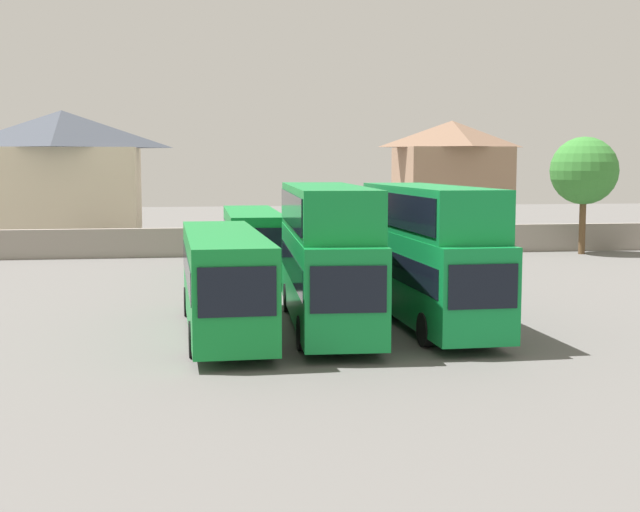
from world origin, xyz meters
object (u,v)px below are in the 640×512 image
(bus_1, at_px, (224,276))
(bus_5, at_px, (337,238))
(bus_2, at_px, (326,248))
(house_terrace_left, at_px, (63,176))
(bus_3, at_px, (429,248))
(tree_left_of_lot, at_px, (584,171))
(bus_4, at_px, (252,239))
(house_terrace_centre, at_px, (451,179))

(bus_1, height_order, bus_5, bus_1)
(bus_2, relative_size, house_terrace_left, 1.07)
(bus_2, bearing_deg, bus_3, 89.37)
(bus_1, height_order, tree_left_of_lot, tree_left_of_lot)
(house_terrace_left, bearing_deg, bus_2, -68.73)
(bus_1, height_order, bus_3, bus_3)
(bus_4, height_order, house_terrace_centre, house_terrace_centre)
(bus_1, xyz_separation_m, bus_5, (6.42, 14.65, -0.00))
(bus_2, relative_size, bus_3, 1.09)
(bus_2, xyz_separation_m, bus_4, (-1.56, 14.88, -0.90))
(bus_4, distance_m, bus_5, 4.41)
(house_terrace_centre, xyz_separation_m, tree_left_of_lot, (4.85, -12.64, 0.70))
(bus_4, xyz_separation_m, house_terrace_centre, (16.78, 20.28, 2.67))
(bus_4, bearing_deg, bus_2, 6.57)
(bus_1, xyz_separation_m, tree_left_of_lot, (23.69, 22.96, 3.31))
(bus_5, relative_size, tree_left_of_lot, 1.61)
(bus_1, height_order, bus_4, bus_1)
(bus_1, bearing_deg, house_terrace_centre, 150.70)
(bus_3, bearing_deg, bus_5, -178.01)
(bus_4, height_order, house_terrace_left, house_terrace_left)
(bus_3, bearing_deg, bus_1, -89.52)
(house_terrace_centre, distance_m, tree_left_of_lot, 13.56)
(bus_4, bearing_deg, bus_3, 19.59)
(bus_3, bearing_deg, bus_2, -94.85)
(bus_3, height_order, tree_left_of_lot, tree_left_of_lot)
(tree_left_of_lot, bearing_deg, house_terrace_centre, 111.00)
(bus_1, height_order, house_terrace_centre, house_terrace_centre)
(bus_3, height_order, bus_4, bus_3)
(bus_1, distance_m, house_terrace_left, 37.18)
(bus_2, distance_m, house_terrace_left, 37.85)
(bus_5, xyz_separation_m, tree_left_of_lot, (17.28, 8.32, 3.32))
(bus_5, bearing_deg, house_terrace_centre, 152.78)
(bus_3, distance_m, bus_4, 15.99)
(bus_2, height_order, bus_5, bus_2)
(bus_1, relative_size, bus_3, 1.09)
(bus_2, distance_m, bus_4, 14.98)
(bus_3, bearing_deg, house_terrace_centre, 160.51)
(bus_5, distance_m, house_terrace_centre, 24.51)
(house_terrace_centre, bearing_deg, bus_5, -120.65)
(bus_3, relative_size, bus_5, 0.91)
(bus_5, bearing_deg, bus_4, -95.49)
(bus_4, distance_m, tree_left_of_lot, 23.18)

